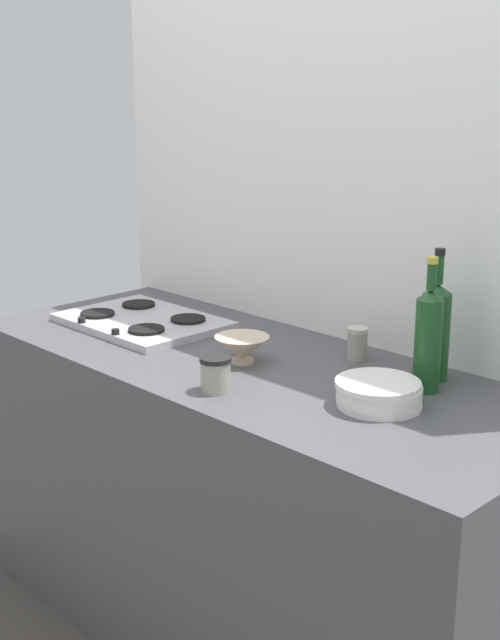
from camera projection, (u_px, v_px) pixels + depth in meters
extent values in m
plane|color=#47423D|center=(250.00, 639.00, 2.64)|extent=(6.00, 6.00, 0.00)
cube|color=#4C4C51|center=(250.00, 507.00, 2.51)|extent=(1.80, 0.70, 0.90)
cube|color=white|center=(339.00, 273.00, 2.60)|extent=(1.90, 0.06, 2.19)
cube|color=#B2B2B7|center=(142.00, 321.00, 2.74)|extent=(0.51, 0.37, 0.02)
cylinder|color=black|center=(98.00, 314.00, 2.77)|extent=(0.11, 0.11, 0.01)
cylinder|color=black|center=(146.00, 330.00, 2.59)|extent=(0.11, 0.11, 0.01)
cylinder|color=black|center=(139.00, 304.00, 2.88)|extent=(0.11, 0.11, 0.01)
cylinder|color=black|center=(188.00, 319.00, 2.70)|extent=(0.11, 0.11, 0.01)
cylinder|color=black|center=(82.00, 320.00, 2.68)|extent=(0.02, 0.02, 0.02)
cylinder|color=black|center=(115.00, 332.00, 2.56)|extent=(0.02, 0.02, 0.02)
cylinder|color=white|center=(379.00, 403.00, 2.06)|extent=(0.21, 0.21, 0.01)
cylinder|color=white|center=(379.00, 398.00, 2.06)|extent=(0.21, 0.21, 0.01)
cylinder|color=white|center=(379.00, 393.00, 2.06)|extent=(0.21, 0.21, 0.01)
cylinder|color=white|center=(379.00, 388.00, 2.05)|extent=(0.21, 0.21, 0.01)
cylinder|color=white|center=(378.00, 384.00, 2.05)|extent=(0.21, 0.21, 0.01)
cylinder|color=#19471E|center=(435.00, 337.00, 2.23)|extent=(0.08, 0.08, 0.23)
cone|color=#19471E|center=(438.00, 289.00, 2.19)|extent=(0.08, 0.08, 0.03)
cylinder|color=#19471E|center=(439.00, 269.00, 2.18)|extent=(0.02, 0.02, 0.08)
cylinder|color=black|center=(440.00, 252.00, 2.16)|extent=(0.03, 0.03, 0.02)
cylinder|color=#19471E|center=(428.00, 346.00, 2.14)|extent=(0.07, 0.07, 0.24)
cone|color=#19471E|center=(431.00, 295.00, 2.10)|extent=(0.07, 0.07, 0.02)
cylinder|color=#19471E|center=(432.00, 277.00, 2.09)|extent=(0.02, 0.02, 0.07)
cylinder|color=gold|center=(433.00, 260.00, 2.08)|extent=(0.03, 0.03, 0.02)
cylinder|color=beige|center=(242.00, 361.00, 2.38)|extent=(0.07, 0.07, 0.01)
cone|color=beige|center=(242.00, 348.00, 2.37)|extent=(0.15, 0.15, 0.07)
cylinder|color=#9E998C|center=(215.00, 376.00, 2.15)|extent=(0.08, 0.08, 0.08)
cylinder|color=black|center=(215.00, 359.00, 2.14)|extent=(0.08, 0.08, 0.01)
cylinder|color=#9E998C|center=(357.00, 346.00, 2.40)|extent=(0.06, 0.06, 0.08)
cylinder|color=beige|center=(358.00, 330.00, 2.39)|extent=(0.06, 0.06, 0.01)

